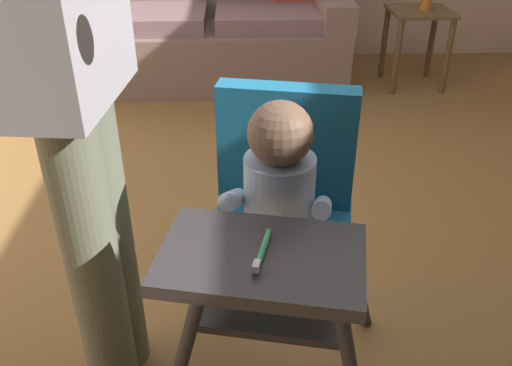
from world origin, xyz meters
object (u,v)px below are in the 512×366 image
Objects in this scene: adult_standing at (69,66)px; side_table at (418,31)px; sippy_cup at (426,2)px; high_chair at (280,207)px; couch at (213,32)px.

side_table is at bearing 62.78° from adult_standing.
sippy_cup is at bearing 0.00° from side_table.
adult_standing is (-0.47, 0.05, 0.35)m from high_chair.
adult_standing is at bearing -4.47° from couch.
couch is 1.07× the size of adult_standing.
side_table is 0.19m from sippy_cup.
couch is 18.49× the size of sippy_cup.
couch is 1.45m from sippy_cup.
adult_standing reaches higher than side_table.
side_table is 5.20× the size of sippy_cup.
high_chair is 2.75m from side_table.
high_chair is 1.78× the size of side_table.
high_chair is 0.54× the size of adult_standing.
high_chair is at bearing -0.31° from adult_standing.
adult_standing is at bearing -123.61° from sippy_cup.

